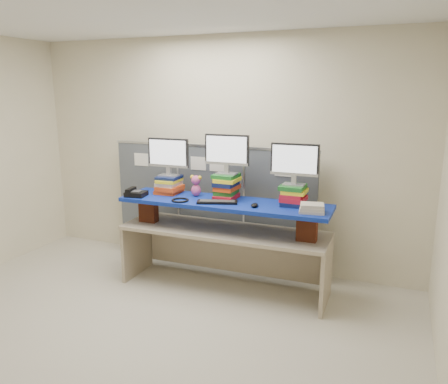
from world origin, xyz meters
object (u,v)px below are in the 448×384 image
at_px(monitor_left, 168,155).
at_px(keyboard, 217,202).
at_px(blue_board, 224,203).
at_px(monitor_right, 295,162).
at_px(desk, 224,241).
at_px(monitor_center, 227,152).
at_px(desk_phone, 136,193).

xyz_separation_m(monitor_left, keyboard, (0.69, -0.21, -0.43)).
bearing_deg(blue_board, monitor_right, 9.34).
distance_m(desk, monitor_right, 1.16).
relative_size(monitor_center, desk_phone, 2.07).
bearing_deg(desk, monitor_left, 170.67).
distance_m(blue_board, desk_phone, 1.02).
bearing_deg(blue_board, keyboard, -109.27).
xyz_separation_m(desk, monitor_center, (-0.02, 0.12, 0.97)).
height_order(desk, monitor_left, monitor_left).
bearing_deg(desk_phone, keyboard, -4.24).
bearing_deg(keyboard, blue_board, 53.06).
xyz_separation_m(desk, keyboard, (-0.03, -0.10, 0.47)).
bearing_deg(monitor_left, keyboard, -17.92).
distance_m(keyboard, desk_phone, 0.97).
xyz_separation_m(desk, blue_board, (0.00, -0.00, 0.43)).
relative_size(monitor_right, keyboard, 1.11).
distance_m(monitor_left, monitor_right, 1.44).
height_order(monitor_left, monitor_right, monitor_right).
height_order(blue_board, monitor_left, monitor_left).
xyz_separation_m(blue_board, monitor_left, (-0.72, 0.11, 0.47)).
relative_size(desk, monitor_right, 4.62).
xyz_separation_m(desk, monitor_right, (0.72, 0.13, 0.90)).
bearing_deg(desk, keyboard, -109.27).
bearing_deg(monitor_right, keyboard, -163.67).
xyz_separation_m(blue_board, keyboard, (-0.03, -0.10, 0.03)).
height_order(blue_board, monitor_center, monitor_center).
height_order(monitor_left, keyboard, monitor_left).
height_order(monitor_left, monitor_center, monitor_center).
xyz_separation_m(monitor_center, monitor_right, (0.73, 0.01, -0.06)).
bearing_deg(desk_phone, monitor_left, 36.53).
height_order(desk, keyboard, keyboard).
bearing_deg(monitor_left, desk, -9.33).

